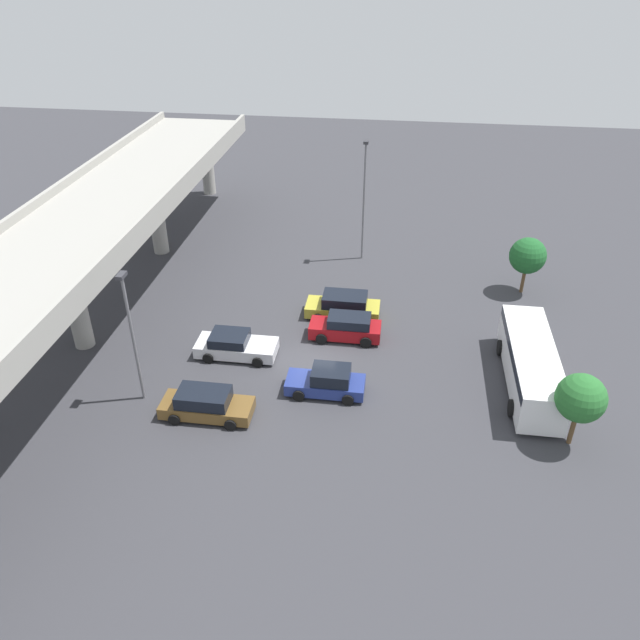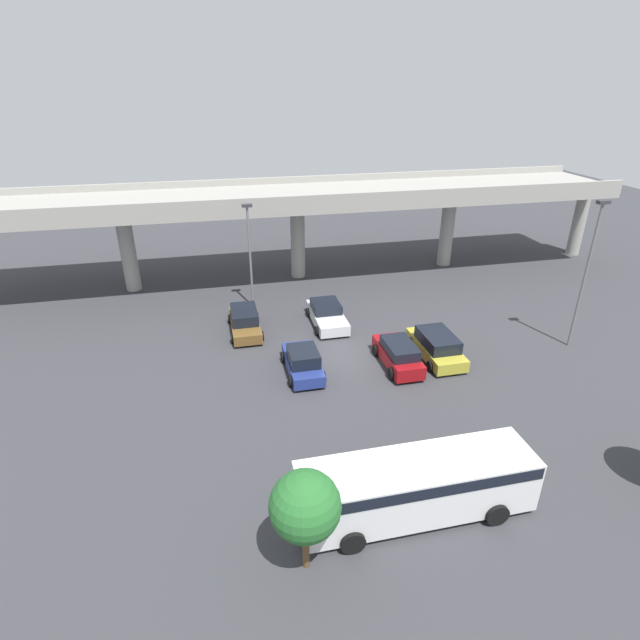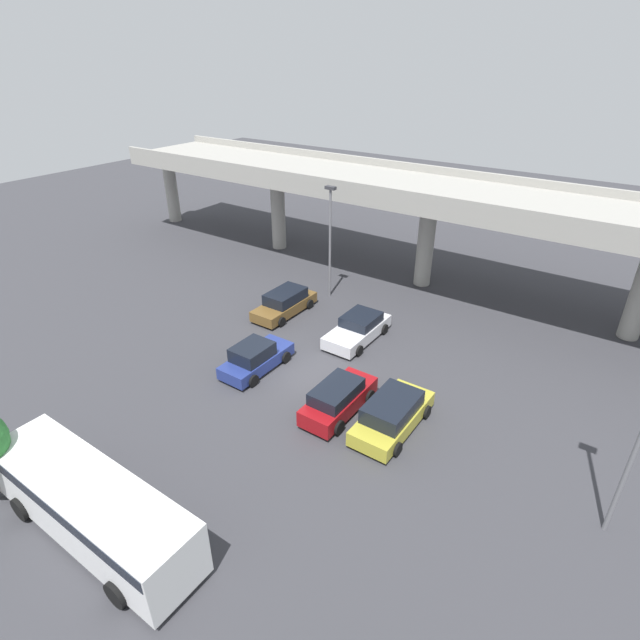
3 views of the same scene
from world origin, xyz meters
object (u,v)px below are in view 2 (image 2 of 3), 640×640
at_px(lamp_post_near_aisle, 250,249).
at_px(parked_car_2, 327,314).
at_px(parked_car_3, 398,354).
at_px(parked_car_4, 436,346).
at_px(lamp_post_mid_lot, 587,266).
at_px(tree_front_left, 305,506).
at_px(parked_car_1, 303,362).
at_px(parked_car_0, 245,321).
at_px(shuttle_bus, 416,483).

bearing_deg(lamp_post_near_aisle, parked_car_2, -39.99).
bearing_deg(parked_car_3, parked_car_4, -80.15).
height_order(lamp_post_mid_lot, tree_front_left, lamp_post_mid_lot).
bearing_deg(lamp_post_near_aisle, parked_car_3, -54.24).
distance_m(parked_car_3, parked_car_4, 2.66).
bearing_deg(parked_car_1, parked_car_4, -90.17).
height_order(parked_car_1, lamp_post_near_aisle, lamp_post_near_aisle).
xyz_separation_m(lamp_post_mid_lot, tree_front_left, (-19.39, -11.91, -2.49)).
height_order(parked_car_3, tree_front_left, tree_front_left).
xyz_separation_m(parked_car_4, lamp_post_mid_lot, (8.87, -0.50, 4.53)).
bearing_deg(lamp_post_mid_lot, parked_car_2, 155.66).
relative_size(parked_car_0, parked_car_2, 1.00).
height_order(parked_car_3, parked_car_4, parked_car_4).
height_order(parked_car_4, tree_front_left, tree_front_left).
height_order(parked_car_2, parked_car_3, parked_car_3).
relative_size(shuttle_bus, lamp_post_near_aisle, 1.20).
xyz_separation_m(parked_car_0, parked_car_1, (2.77, -6.01, -0.01)).
distance_m(parked_car_0, parked_car_3, 10.58).
bearing_deg(parked_car_0, tree_front_left, 1.41).
relative_size(parked_car_2, shuttle_bus, 0.52).
relative_size(parked_car_4, lamp_post_mid_lot, 0.53).
height_order(lamp_post_near_aisle, tree_front_left, lamp_post_near_aisle).
xyz_separation_m(parked_car_0, shuttle_bus, (5.02, -17.05, 0.75)).
bearing_deg(parked_car_4, parked_car_2, 42.12).
height_order(parked_car_1, lamp_post_mid_lot, lamp_post_mid_lot).
bearing_deg(lamp_post_mid_lot, shuttle_bus, -144.67).
bearing_deg(parked_car_1, parked_car_3, -94.90).
xyz_separation_m(parked_car_1, parked_car_3, (5.59, -0.48, 0.06)).
bearing_deg(parked_car_0, lamp_post_near_aisle, 166.39).
distance_m(parked_car_3, shuttle_bus, 11.09).
bearing_deg(lamp_post_mid_lot, parked_car_3, 179.76).
distance_m(parked_car_1, lamp_post_near_aisle, 10.70).
xyz_separation_m(parked_car_1, lamp_post_mid_lot, (17.08, -0.53, 4.58)).
bearing_deg(parked_car_2, shuttle_bus, -1.97).
height_order(parked_car_1, parked_car_3, parked_car_3).
height_order(parked_car_0, lamp_post_near_aisle, lamp_post_near_aisle).
xyz_separation_m(parked_car_1, tree_front_left, (-2.32, -12.44, 2.08)).
relative_size(parked_car_0, lamp_post_mid_lot, 0.52).
bearing_deg(parked_car_4, lamp_post_near_aisle, 45.53).
bearing_deg(parked_car_0, parked_car_4, 61.19).
xyz_separation_m(parked_car_4, tree_front_left, (-10.52, -12.42, 2.04)).
xyz_separation_m(parked_car_2, lamp_post_near_aisle, (-4.68, 3.92, 3.81)).
height_order(shuttle_bus, lamp_post_mid_lot, lamp_post_mid_lot).
relative_size(parked_car_0, parked_car_3, 1.09).
bearing_deg(lamp_post_mid_lot, parked_car_4, 176.75).
distance_m(lamp_post_mid_lot, tree_front_left, 22.90).
xyz_separation_m(parked_car_0, tree_front_left, (0.45, -18.45, 2.08)).
height_order(parked_car_2, tree_front_left, tree_front_left).
height_order(parked_car_0, lamp_post_mid_lot, lamp_post_mid_lot).
xyz_separation_m(parked_car_3, shuttle_bus, (-3.34, -10.56, 0.70)).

